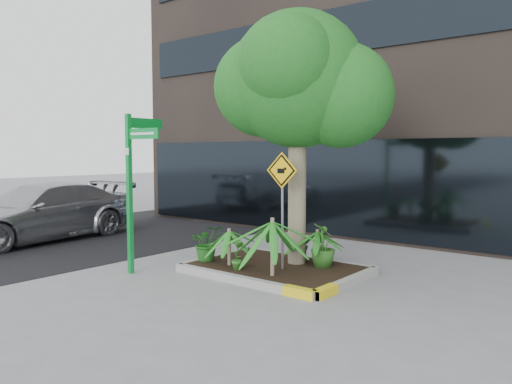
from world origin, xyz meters
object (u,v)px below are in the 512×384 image
Objects in this scene: parked_car at (39,212)px; cattle_sign at (282,190)px; street_sign_post at (134,175)px; tree at (298,80)px.

parked_car is 7.49m from cattle_sign.
parked_car is 1.70× the size of street_sign_post.
parked_car is (-7.30, -1.51, -3.01)m from tree.
tree is 3.71m from street_sign_post.
tree is 2.23m from cattle_sign.
parked_car is at bearing -174.13° from cattle_sign.
street_sign_post is at bearing -136.73° from tree.
tree is 2.33× the size of cattle_sign.
tree is at bearing 42.20° from street_sign_post.
cattle_sign is at bearing 31.34° from street_sign_post.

